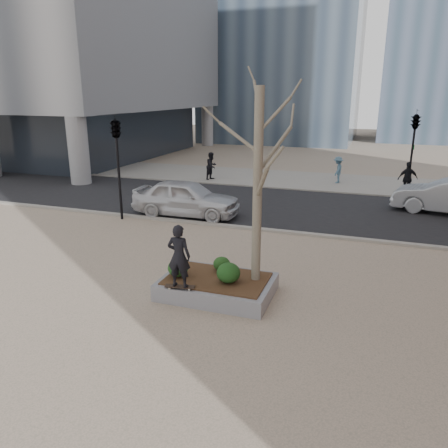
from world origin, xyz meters
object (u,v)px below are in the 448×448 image
(skateboard, at_px, (180,287))
(police_car, at_px, (186,198))
(planter, at_px, (217,287))
(skateboarder, at_px, (179,256))

(skateboard, xyz_separation_m, police_car, (-3.33, 7.88, 0.35))
(police_car, bearing_deg, skateboard, -158.65)
(planter, xyz_separation_m, skateboarder, (-0.70, -0.88, 1.13))
(planter, distance_m, skateboarder, 1.60)
(skateboarder, bearing_deg, skateboard, -120.02)
(planter, xyz_separation_m, skateboard, (-0.70, -0.88, 0.26))
(skateboarder, distance_m, police_car, 8.57)
(skateboard, height_order, police_car, police_car)
(planter, distance_m, skateboard, 1.16)
(skateboarder, xyz_separation_m, police_car, (-3.33, 7.88, -0.52))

